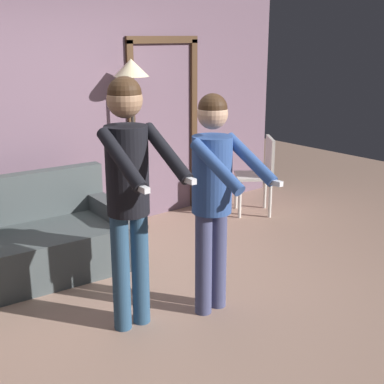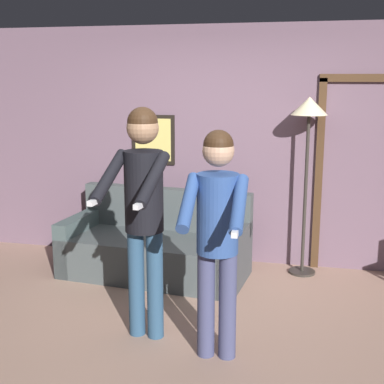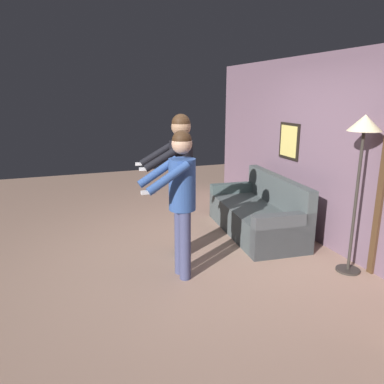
% 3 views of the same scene
% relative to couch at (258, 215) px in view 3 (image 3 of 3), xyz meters
% --- Properties ---
extents(ground_plane, '(12.00, 12.00, 0.00)m').
position_rel_couch_xyz_m(ground_plane, '(0.63, -1.27, -0.28)').
color(ground_plane, tan).
extents(back_wall_assembly, '(6.40, 0.10, 2.60)m').
position_rel_couch_xyz_m(back_wall_assembly, '(0.64, 0.65, 1.02)').
color(back_wall_assembly, '#705666').
rests_on(back_wall_assembly, ground_plane).
extents(couch, '(1.97, 1.02, 0.87)m').
position_rel_couch_xyz_m(couch, '(0.00, 0.00, 0.00)').
color(couch, '#485050').
rests_on(couch, ground_plane).
extents(torchiere_lamp, '(0.37, 0.37, 1.86)m').
position_rel_couch_xyz_m(torchiere_lamp, '(1.51, 0.39, 1.31)').
color(torchiere_lamp, '#332D28').
rests_on(torchiere_lamp, ground_plane).
extents(person_standing_left, '(0.47, 0.72, 1.84)m').
position_rel_couch_xyz_m(person_standing_left, '(0.32, -1.35, 0.85)').
color(person_standing_left, '#2B4C6B').
rests_on(person_standing_left, ground_plane).
extents(person_standing_right, '(0.45, 0.65, 1.70)m').
position_rel_couch_xyz_m(person_standing_right, '(0.93, -1.54, 0.75)').
color(person_standing_right, '#42456B').
rests_on(person_standing_right, ground_plane).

